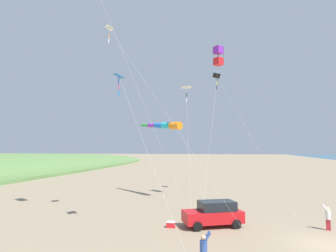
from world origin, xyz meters
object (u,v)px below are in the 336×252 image
parked_car (214,213)px  kite_delta_striped_overhead (217,76)px  kite_delta_teal_far_right (187,88)px  kite_delta_orange_high_right (119,77)px  kite_windsock_green_low_center (165,125)px  person_adult_flyer (204,250)px  kite_box_black_fish_shape (218,56)px  cooler_box (171,224)px  person_child_green_jacket (328,216)px  kite_delta_small_distant (110,29)px

parked_car → kite_delta_striped_overhead: kite_delta_striped_overhead is taller
parked_car → kite_delta_teal_far_right: (3.57, -9.40, 11.59)m
kite_delta_teal_far_right → kite_delta_orange_high_right: bearing=75.1°
kite_windsock_green_low_center → kite_delta_teal_far_right: bearing=145.4°
person_adult_flyer → kite_box_black_fish_shape: bearing=-89.4°
person_adult_flyer → kite_delta_teal_far_right: (3.69, -17.36, 11.55)m
cooler_box → kite_windsock_green_low_center: (3.53, -12.43, 8.31)m
person_child_green_jacket → kite_delta_orange_high_right: 18.04m
person_adult_flyer → kite_delta_striped_overhead: 27.51m
person_child_green_jacket → kite_delta_orange_high_right: bearing=12.1°
kite_box_black_fish_shape → person_child_green_jacket: bearing=129.7°
kite_delta_striped_overhead → kite_delta_teal_far_right: size_ratio=1.22×
cooler_box → kite_delta_teal_far_right: bearing=-87.2°
cooler_box → kite_box_black_fish_shape: bearing=-104.5°
cooler_box → kite_delta_small_distant: kite_delta_small_distant is taller
kite_delta_orange_high_right → person_adult_flyer: bearing=140.1°
kite_delta_small_distant → person_child_green_jacket: bearing=-179.2°
person_adult_flyer → kite_delta_small_distant: kite_delta_small_distant is taller
person_adult_flyer → kite_windsock_green_low_center: 21.89m
kite_windsock_green_low_center → kite_delta_teal_far_right: kite_delta_teal_far_right is taller
parked_car → kite_delta_striped_overhead: size_ratio=0.30×
kite_delta_striped_overhead → kite_windsock_green_low_center: kite_delta_striped_overhead is taller
kite_delta_small_distant → kite_delta_teal_far_right: bearing=-121.0°
person_adult_flyer → kite_delta_striped_overhead: kite_delta_striped_overhead is taller
kite_delta_teal_far_right → person_child_green_jacket: bearing=143.4°
cooler_box → person_adult_flyer: person_adult_flyer is taller
parked_car → person_adult_flyer: size_ratio=2.57×
parked_car → kite_delta_striped_overhead: 21.13m
kite_windsock_green_low_center → cooler_box: bearing=105.8°
kite_delta_striped_overhead → kite_delta_small_distant: 17.12m
kite_box_black_fish_shape → kite_delta_teal_far_right: bearing=17.8°
parked_car → person_adult_flyer: 7.96m
kite_delta_small_distant → kite_delta_striped_overhead: bearing=-119.0°
person_child_green_jacket → kite_delta_striped_overhead: 22.14m
cooler_box → kite_delta_small_distant: (5.78, -1.59, 15.97)m
kite_delta_orange_high_right → kite_box_black_fish_shape: (-6.60, -12.78, 5.18)m
parked_car → person_child_green_jacket: 7.97m
parked_car → kite_delta_orange_high_right: 12.35m
person_child_green_jacket → kite_delta_small_distant: kite_delta_small_distant is taller
kite_delta_striped_overhead → cooler_box: bearing=81.3°
kite_delta_striped_overhead → kite_windsock_green_low_center: bearing=34.2°
kite_box_black_fish_shape → kite_windsock_green_low_center: kite_box_black_fish_shape is taller
person_child_green_jacket → kite_delta_small_distant: size_ratio=0.11×
kite_delta_orange_high_right → kite_windsock_green_low_center: 13.98m
parked_car → kite_delta_teal_far_right: kite_delta_teal_far_right is taller
cooler_box → kite_delta_striped_overhead: bearing=-98.7°
parked_car → kite_box_black_fish_shape: 18.58m
kite_delta_teal_far_right → cooler_box: bearing=92.8°
kite_delta_striped_overhead → kite_delta_small_distant: (8.30, 14.95, 0.97)m
person_child_green_jacket → kite_delta_small_distant: (16.75, 0.24, 15.21)m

